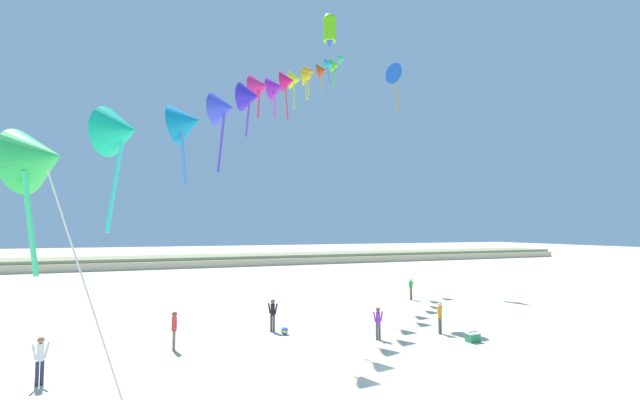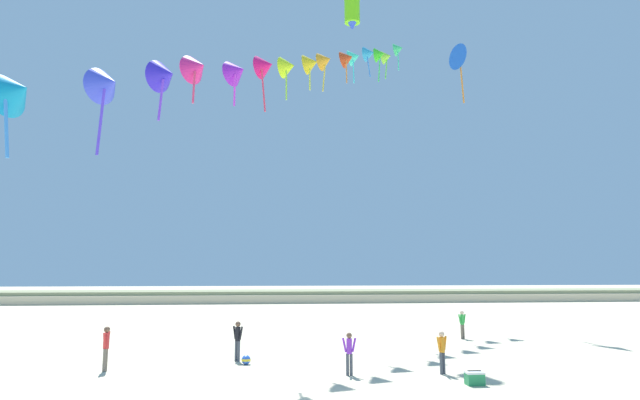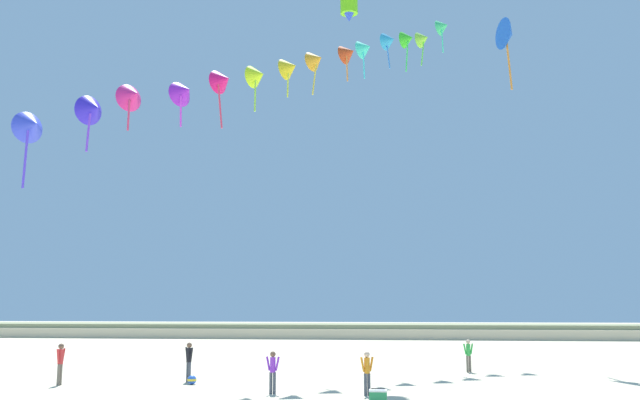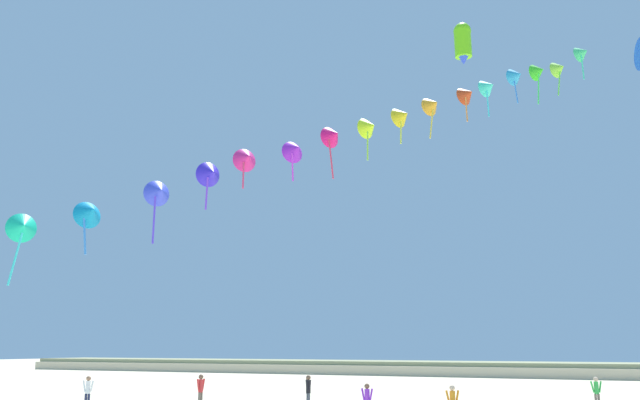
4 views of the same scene
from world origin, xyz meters
The scene contains 10 objects.
dune_ridge centered at (0.00, 49.97, 0.68)m, with size 120.00×9.32×1.36m.
person_near_left centered at (8.83, 14.04, 0.88)m, with size 0.52×0.27×1.52m.
person_near_right centered at (-7.72, 6.76, 0.93)m, with size 0.22×0.57×1.61m.
person_mid_center centered at (-3.00, 8.40, 0.92)m, with size 0.47×0.43×1.60m.
person_far_right centered at (4.48, 5.00, 0.87)m, with size 0.49×0.33×1.50m.
person_far_center centered at (1.12, 5.11, 0.85)m, with size 0.52×0.20×1.48m.
kite_banner_string centered at (-0.79, 11.11, 14.12)m, with size 20.72×32.03×23.06m.
large_kite_low_lead centered at (12.63, 21.83, 19.82)m, with size 1.31×2.10×4.58m.
beach_cooler centered at (4.92, 3.22, 0.21)m, with size 0.58×0.41×0.46m.
beach_ball centered at (-2.61, 7.62, 0.18)m, with size 0.36×0.36×0.36m.
Camera 3 is at (5.69, -19.25, 3.05)m, focal length 38.00 mm.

